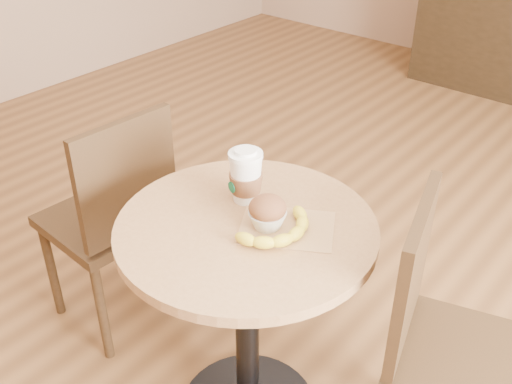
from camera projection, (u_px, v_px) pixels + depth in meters
cafe_table at (247, 289)px, 1.68m from camera, size 0.69×0.69×0.75m
chair_left at (114, 216)px, 2.06m from camera, size 0.41×0.41×0.88m
chair_right at (445, 343)px, 1.56m from camera, size 0.48×0.48×0.88m
kraft_bag at (287, 228)px, 1.54m from camera, size 0.30×0.28×0.00m
coffee_cup at (246, 178)px, 1.62m from camera, size 0.09×0.10×0.16m
muffin at (267, 212)px, 1.52m from camera, size 0.10×0.10×0.09m
banana at (281, 229)px, 1.51m from camera, size 0.21×0.27×0.03m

